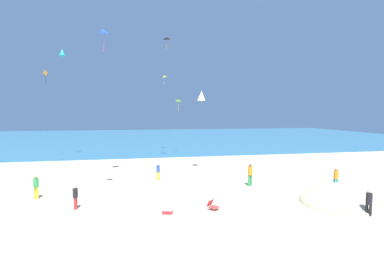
# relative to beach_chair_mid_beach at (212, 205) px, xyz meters

# --- Properties ---
(ground_plane) EXTENTS (120.00, 120.00, 0.00)m
(ground_plane) POSITION_rel_beach_chair_mid_beach_xyz_m (-0.29, 6.89, -0.26)
(ground_plane) COLOR beige
(ocean_water) EXTENTS (120.00, 60.00, 0.05)m
(ocean_water) POSITION_rel_beach_chair_mid_beach_xyz_m (-0.29, 49.31, -0.23)
(ocean_water) COLOR teal
(ocean_water) RESTS_ON ground_plane
(dune_mound) EXTENTS (9.16, 6.42, 2.00)m
(dune_mound) POSITION_rel_beach_chair_mid_beach_xyz_m (10.19, -0.41, -0.26)
(dune_mound) COLOR beige
(dune_mound) RESTS_ON ground_plane
(beach_chair_mid_beach) EXTENTS (0.79, 0.81, 0.55)m
(beach_chair_mid_beach) POSITION_rel_beach_chair_mid_beach_xyz_m (0.00, 0.00, 0.00)
(beach_chair_mid_beach) COLOR #D13D3D
(beach_chair_mid_beach) RESTS_ON ground_plane
(cooler_box) EXTENTS (0.65, 0.54, 0.25)m
(cooler_box) POSITION_rel_beach_chair_mid_beach_xyz_m (-2.60, -0.17, -0.13)
(cooler_box) COLOR red
(cooler_box) RESTS_ON ground_plane
(person_0) EXTENTS (0.30, 0.30, 1.43)m
(person_0) POSITION_rel_beach_chair_mid_beach_xyz_m (-2.56, 7.69, 0.57)
(person_0) COLOR yellow
(person_0) RESTS_ON ground_plane
(person_1) EXTENTS (0.46, 0.46, 1.64)m
(person_1) POSITION_rel_beach_chair_mid_beach_xyz_m (9.83, 2.32, 0.69)
(person_1) COLOR #19ADB2
(person_1) RESTS_ON ground_plane
(person_2) EXTENTS (0.41, 0.41, 1.55)m
(person_2) POSITION_rel_beach_chair_mid_beach_xyz_m (-10.68, 4.14, 0.64)
(person_2) COLOR yellow
(person_2) RESTS_ON ground_plane
(person_3) EXTENTS (0.40, 0.40, 1.73)m
(person_3) POSITION_rel_beach_chair_mid_beach_xyz_m (4.18, 4.55, 0.74)
(person_3) COLOR green
(person_3) RESTS_ON ground_plane
(person_4) EXTENTS (0.35, 0.35, 1.41)m
(person_4) POSITION_rel_beach_chair_mid_beach_xyz_m (-7.74, 1.51, 0.56)
(person_4) COLOR red
(person_4) RESTS_ON ground_plane
(person_5) EXTENTS (0.42, 0.42, 1.57)m
(person_5) POSITION_rel_beach_chair_mid_beach_xyz_m (7.70, -2.91, 0.65)
(person_5) COLOR black
(person_5) RESTS_ON ground_plane
(kite_yellow) EXTENTS (0.76, 0.85, 1.21)m
(kite_yellow) POSITION_rel_beach_chair_mid_beach_xyz_m (-0.55, 23.78, 10.33)
(kite_yellow) COLOR yellow
(kite_black) EXTENTS (0.89, 0.84, 1.38)m
(kite_black) POSITION_rel_beach_chair_mid_beach_xyz_m (-0.97, 15.93, 13.45)
(kite_black) COLOR black
(kite_orange) EXTENTS (0.53, 0.36, 1.27)m
(kite_orange) POSITION_rel_beach_chair_mid_beach_xyz_m (-13.11, 15.14, 9.22)
(kite_orange) COLOR orange
(kite_lime) EXTENTS (0.80, 0.69, 1.66)m
(kite_lime) POSITION_rel_beach_chair_mid_beach_xyz_m (1.16, 22.16, 6.99)
(kite_lime) COLOR #99DB33
(kite_blue) EXTENTS (0.80, 0.95, 1.78)m
(kite_blue) POSITION_rel_beach_chair_mid_beach_xyz_m (-6.71, 8.34, 11.75)
(kite_blue) COLOR blue
(kite_white) EXTENTS (1.06, 1.04, 1.25)m
(kite_white) POSITION_rel_beach_chair_mid_beach_xyz_m (1.69, 10.32, 6.91)
(kite_white) COLOR white
(kite_teal) EXTENTS (0.90, 0.98, 1.55)m
(kite_teal) POSITION_rel_beach_chair_mid_beach_xyz_m (-12.88, 20.99, 12.52)
(kite_teal) COLOR #1EADAD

